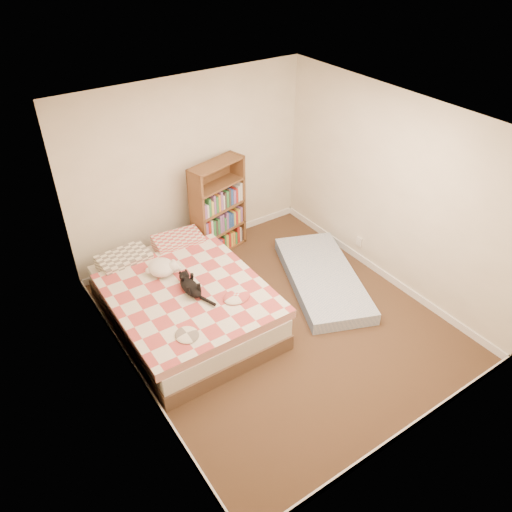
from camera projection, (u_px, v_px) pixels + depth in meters
room at (278, 239)px, 5.41m from camera, size 3.51×4.01×2.51m
bed at (182, 300)px, 5.99m from camera, size 1.69×2.29×0.61m
bookshelf at (218, 218)px, 7.08m from camera, size 0.90×0.48×1.39m
floor_mattress at (322, 278)px, 6.66m from camera, size 1.48×2.05×0.17m
black_cat at (190, 286)px, 5.68m from camera, size 0.25×0.67×0.15m
white_dog at (163, 267)px, 5.94m from camera, size 0.36×0.38×0.17m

